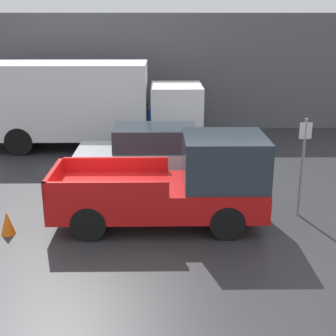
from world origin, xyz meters
TOP-DOWN VIEW (x-y plane):
  - ground_plane at (0.00, 0.00)m, footprint 60.00×60.00m
  - building_wall at (0.00, 10.51)m, footprint 28.00×0.15m
  - pickup_truck at (2.00, 0.18)m, footprint 5.04×1.99m
  - car at (1.28, 3.61)m, footprint 4.55×1.83m
  - delivery_truck at (-1.55, 7.40)m, footprint 8.66×2.60m
  - parking_sign at (5.05, 0.63)m, footprint 0.30×0.07m
  - newspaper_box at (1.07, 10.18)m, footprint 0.45×0.40m
  - traffic_cone at (-2.01, -0.37)m, footprint 0.34×0.34m

SIDE VIEW (x-z plane):
  - ground_plane at x=0.00m, z-range 0.00..0.00m
  - traffic_cone at x=-2.01m, z-range 0.00..0.56m
  - newspaper_box at x=1.07m, z-range 0.00..0.99m
  - car at x=1.28m, z-range 0.00..1.64m
  - pickup_truck at x=2.00m, z-range -0.08..2.11m
  - parking_sign at x=5.05m, z-range 0.16..2.66m
  - delivery_truck at x=-1.55m, z-range 0.15..3.36m
  - building_wall at x=0.00m, z-range 0.00..5.00m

